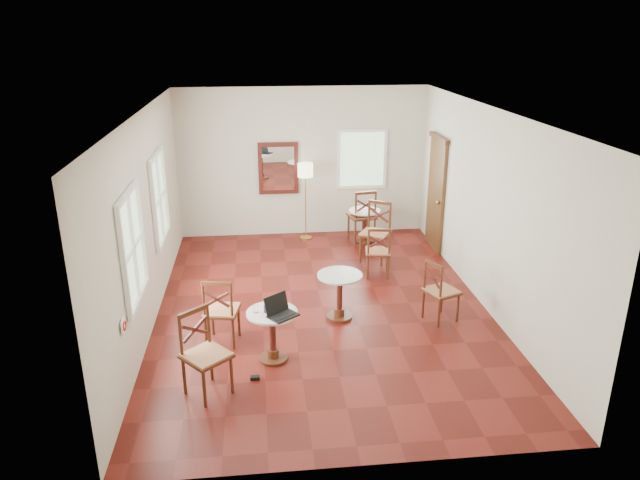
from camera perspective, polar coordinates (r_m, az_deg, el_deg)
The scene contains 17 objects.
ground at distance 9.14m, azimuth 0.20°, elevation -6.54°, with size 7.00×7.00×0.00m, color #5A140F.
room_shell at distance 8.72m, azimuth -0.38°, elevation 5.42°, with size 5.02×7.02×3.01m.
cafe_table_near at distance 7.63m, azimuth -4.64°, elevation -8.73°, with size 0.65×0.65×0.69m.
cafe_table_mid at distance 8.65m, azimuth 1.91°, elevation -4.98°, with size 0.66×0.66×0.70m.
cafe_table_back at distance 11.72m, azimuth 4.32°, elevation 1.72°, with size 0.63×0.63×0.67m.
chair_near_a at distance 8.07m, azimuth -9.58°, elevation -6.77°, with size 0.53×0.53×0.98m.
chair_near_b at distance 7.06m, azimuth -11.12°, elevation -10.80°, with size 0.67×0.67×1.04m.
chair_mid_a at distance 10.11m, azimuth 5.66°, elevation -1.11°, with size 0.49×0.49×0.92m.
chair_mid_b at distance 8.74m, azimuth 11.60°, elevation -4.86°, with size 0.57×0.57×0.94m.
chair_back_a at distance 11.72m, azimuth 4.13°, elevation 2.38°, with size 0.58×0.58×1.08m.
chair_back_b at distance 10.79m, azimuth 5.45°, elevation 0.77°, with size 0.69×0.69×1.09m.
floor_lamp at distance 11.64m, azimuth -1.43°, elevation 6.31°, with size 0.30×0.30×1.56m.
laptop at distance 7.39m, azimuth -3.89°, elevation -6.86°, with size 0.45×0.44×0.25m.
mouse at distance 7.57m, azimuth -4.97°, elevation -6.56°, with size 0.11×0.07×0.04m, color black.
navy_mug at distance 7.49m, azimuth -5.16°, elevation -6.66°, with size 0.12×0.08×0.09m.
water_glass at distance 7.48m, azimuth -6.26°, elevation -6.64°, with size 0.07×0.07×0.11m, color white.
power_adapter at distance 7.46m, azimuth -6.34°, elevation -13.16°, with size 0.11×0.07×0.05m, color black.
Camera 1 is at (-0.92, -8.11, 4.10)m, focal length 32.95 mm.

